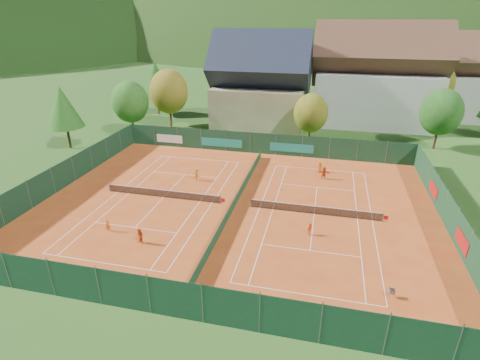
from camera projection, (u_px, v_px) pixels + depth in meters
name	position (u px, v px, depth m)	size (l,w,h in m)	color
ground	(236.00, 206.00, 38.59)	(600.00, 600.00, 0.00)	#274F18
clay_pad	(236.00, 205.00, 38.58)	(40.00, 32.00, 0.01)	#B6471A
court_markings_left	(164.00, 197.00, 40.25)	(11.03, 23.83, 0.00)	white
court_markings_right	(314.00, 214.00, 36.90)	(11.03, 23.83, 0.00)	white
tennis_net_left	(164.00, 193.00, 40.02)	(13.30, 0.10, 1.02)	#59595B
tennis_net_right	(316.00, 210.00, 36.67)	(13.30, 0.10, 1.02)	#59595B
court_divider	(236.00, 201.00, 38.38)	(0.03, 28.80, 1.00)	#163D25
fence_north	(260.00, 144.00, 52.30)	(40.00, 0.10, 3.00)	#153A23
fence_south	(175.00, 299.00, 23.75)	(40.00, 0.04, 3.00)	#133521
fence_west	(64.00, 175.00, 42.16)	(0.04, 32.00, 3.00)	#12341F
fence_east	(450.00, 214.00, 33.84)	(0.09, 32.00, 3.00)	#14381F
chalet	(261.00, 88.00, 63.18)	(16.20, 12.00, 16.00)	tan
hotel_block_a	(376.00, 82.00, 64.23)	(21.60, 11.00, 17.25)	silver
hotel_block_b	(451.00, 82.00, 68.72)	(17.28, 10.00, 15.50)	silver
tree_west_front	(130.00, 102.00, 58.77)	(5.72, 5.72, 8.69)	#483119
tree_west_mid	(169.00, 92.00, 62.99)	(6.44, 6.44, 9.78)	#4D2D1B
tree_west_back	(156.00, 79.00, 71.09)	(5.60, 5.60, 10.00)	#4D351B
tree_center	(311.00, 113.00, 54.96)	(5.01, 5.01, 7.60)	#4A311A
tree_east_front	(441.00, 112.00, 52.70)	(5.72, 5.72, 8.69)	#422F17
tree_west_side	(63.00, 107.00, 52.64)	(5.04, 5.04, 9.00)	#4B2E1A
tree_east_back	(433.00, 84.00, 65.95)	(7.15, 7.15, 10.86)	#422917
mountain_backdrop	(358.00, 106.00, 256.31)	(820.00, 530.00, 242.00)	black
ball_hopper	(392.00, 291.00, 25.84)	(0.34, 0.34, 0.80)	slate
loose_ball_0	(153.00, 218.00, 36.06)	(0.07, 0.07, 0.07)	#CCD833
loose_ball_1	(265.00, 297.00, 26.05)	(0.07, 0.07, 0.07)	#CCD833
loose_ball_2	(254.00, 188.00, 42.27)	(0.07, 0.07, 0.07)	#CCD833
player_left_near	(108.00, 226.00, 33.77)	(0.43, 0.28, 1.17)	#F15415
player_left_mid	(140.00, 236.00, 31.85)	(0.71, 0.56, 1.47)	#CC4212
player_left_far	(197.00, 175.00, 44.05)	(0.95, 0.54, 1.46)	#CA5D12
player_right_near	(310.00, 229.00, 33.20)	(0.71, 0.29, 1.21)	#FA5D16
player_right_far_a	(320.00, 167.00, 46.29)	(0.67, 0.44, 1.38)	#CA5D12
player_right_far_b	(324.00, 173.00, 44.43)	(1.45, 0.46, 1.56)	#CC3F12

